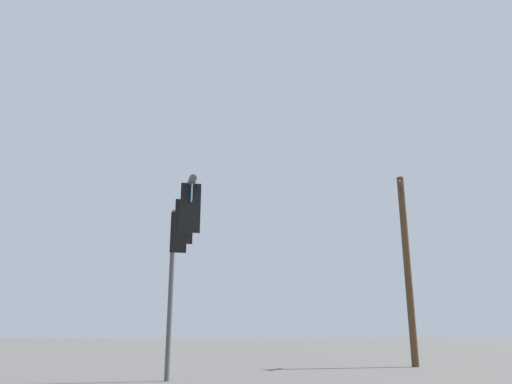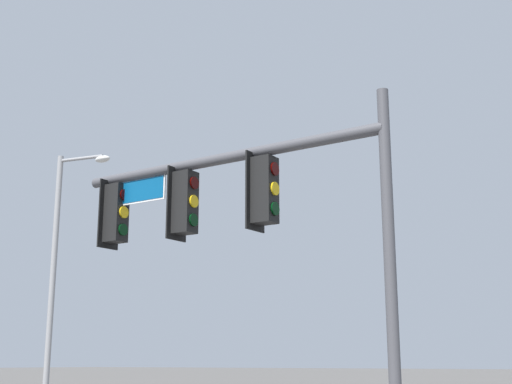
{
  "view_description": "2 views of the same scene",
  "coord_description": "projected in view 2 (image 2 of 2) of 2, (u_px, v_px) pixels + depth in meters",
  "views": [
    {
      "loc": [
        11.33,
        -7.95,
        1.53
      ],
      "look_at": [
        -1.46,
        -4.86,
        5.28
      ],
      "focal_mm": 35.0,
      "sensor_mm": 36.0,
      "label": 1
    },
    {
      "loc": [
        -10.77,
        2.73,
        1.93
      ],
      "look_at": [
        -3.79,
        -7.66,
        4.93
      ],
      "focal_mm": 50.0,
      "sensor_mm": 36.0,
      "label": 2
    }
  ],
  "objects": [
    {
      "name": "signal_pole_near",
      "position": [
        225.0,
        205.0,
        11.96
      ],
      "size": [
        6.14,
        0.52,
        5.92
      ],
      "color": "#47474C",
      "rests_on": "ground_plane"
    },
    {
      "name": "street_lamp",
      "position": [
        59.0,
        268.0,
        21.33
      ],
      "size": [
        1.87,
        0.57,
        8.18
      ],
      "color": "gray",
      "rests_on": "ground_plane"
    }
  ]
}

